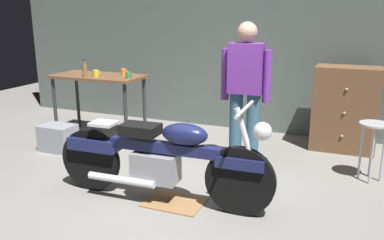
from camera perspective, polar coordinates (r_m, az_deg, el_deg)
ground_plane at (r=3.97m, az=-3.59°, el=-11.59°), size 12.00×12.00×0.00m
back_wall at (r=6.19m, az=7.77°, el=12.81°), size 8.00×0.12×3.10m
workbench at (r=5.96m, az=-13.00°, el=5.10°), size 1.30×0.64×0.90m
motorcycle at (r=3.85m, az=-4.28°, el=-5.23°), size 2.19×0.60×1.00m
person_standing at (r=4.65m, az=7.50°, el=4.33°), size 0.57×0.24×1.67m
shop_stool at (r=4.71m, az=24.15°, el=-2.07°), size 0.32×0.32×0.64m
wooden_dresser at (r=5.62m, az=20.67°, el=1.45°), size 0.80×0.47×1.10m
drip_tray at (r=3.98m, az=-2.52°, el=-11.46°), size 0.56×0.40×0.01m
storage_bin at (r=5.62m, az=-18.26°, el=-2.38°), size 0.44×0.32×0.34m
mug_yellow_tall at (r=5.78m, az=-13.32°, el=6.38°), size 0.12×0.09×0.09m
mug_orange_travel at (r=5.86m, az=-9.58°, el=6.68°), size 0.11×0.07×0.09m
mug_green_speckled at (r=5.56m, az=-8.90°, el=6.23°), size 0.10×0.07×0.09m
bottle at (r=5.78m, az=-14.81°, el=6.78°), size 0.06×0.06×0.24m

